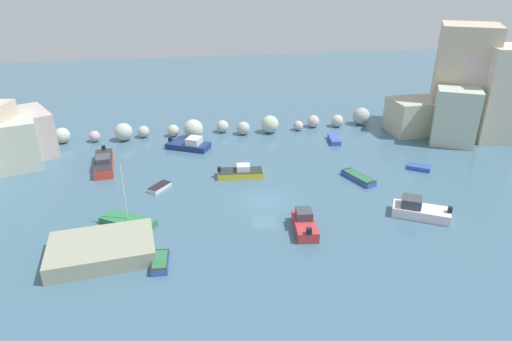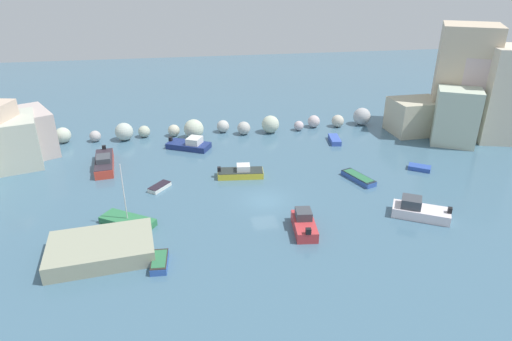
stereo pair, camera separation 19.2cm
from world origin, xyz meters
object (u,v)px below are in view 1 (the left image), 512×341
Objects in this scene: stone_dock at (102,249)px; moored_boat_0 at (305,224)px; moored_boat_7 at (241,173)px; moored_boat_9 at (160,187)px; moored_boat_5 at (358,178)px; moored_boat_2 at (128,221)px; moored_boat_8 at (334,140)px; moored_boat_3 at (104,163)px; moored_boat_1 at (189,145)px; moored_boat_4 at (419,167)px; moored_boat_6 at (419,210)px; moored_boat_10 at (160,262)px.

moored_boat_0 reaches higher than stone_dock.
moored_boat_7 is 1.93× the size of moored_boat_9.
moored_boat_2 is at bearing -98.62° from moored_boat_5.
moored_boat_9 is at bearing 122.59° from moored_boat_8.
moored_boat_2 is 13.59m from moored_boat_3.
moored_boat_1 is 10.67m from moored_boat_7.
moored_boat_4 is 11.98m from moored_boat_8.
moored_boat_6 is 1.05× the size of moored_boat_7.
moored_boat_0 is 16.17m from moored_boat_9.
moored_boat_3 is at bearing 139.47° from moored_boat_2.
stone_dock is at bearing 0.22° from moored_boat_3.
moored_boat_5 is at bearing -38.17° from moored_boat_0.
moored_boat_4 is at bearing 4.21° from moored_boat_1.
moored_boat_4 is 0.50× the size of moored_boat_6.
moored_boat_6 is at bearing -81.39° from moored_boat_0.
moored_boat_7 is (-12.31, 3.19, 0.17)m from moored_boat_5.
moored_boat_9 is (-23.48, 9.86, -0.42)m from moored_boat_6.
moored_boat_3 is 28.84m from moored_boat_8.
moored_boat_1 is 24.11m from moored_boat_10.
moored_boat_2 is at bearing -81.57° from moored_boat_1.
moored_boat_4 is at bearing 72.39° from moored_boat_3.
moored_boat_3 is at bearing 167.37° from moored_boat_7.
moored_boat_4 is 10.95m from moored_boat_6.
moored_boat_0 is 0.84× the size of moored_boat_7.
moored_boat_6 is at bearing 101.40° from moored_boat_10.
moored_boat_2 is 7.16m from moored_boat_10.
moored_boat_0 is 0.80× the size of moored_boat_6.
moored_boat_1 is 2.11× the size of moored_boat_10.
stone_dock is 16.75m from moored_boat_0.
moored_boat_6 is at bearing -31.34° from moored_boat_7.
moored_boat_1 is at bearing -16.06° from moored_boat_6.
moored_boat_0 is at bearing 106.65° from moored_boat_10.
moored_boat_9 is at bearing -145.59° from moored_boat_4.
moored_boat_7 is 1.86× the size of moored_boat_10.
moored_boat_10 is at bearing -113.91° from moored_boat_7.
moored_boat_4 is (35.17, -6.89, -0.38)m from moored_boat_3.
moored_boat_6 is (26.09, -3.33, 0.31)m from moored_boat_2.
moored_boat_9 is (-22.37, -9.72, -0.08)m from moored_boat_8.
moored_boat_7 is at bearing -124.65° from moored_boat_5.
moored_boat_1 is 21.49m from moored_boat_5.
moored_boat_6 is 1.95× the size of moored_boat_10.
moored_boat_1 is at bearing 124.93° from moored_boat_7.
stone_dock is at bearing 32.40° from moored_boat_6.
moored_boat_2 is at bearing 132.14° from moored_boat_8.
stone_dock is 4.79m from moored_boat_2.
moored_boat_4 is 31.30m from moored_boat_10.
moored_boat_3 is 2.55× the size of moored_boat_4.
moored_boat_5 is 12.71m from moored_boat_7.
moored_boat_10 is (-22.08, -22.80, 0.01)m from moored_boat_8.
moored_boat_1 is (7.75, 21.85, -0.15)m from stone_dock.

